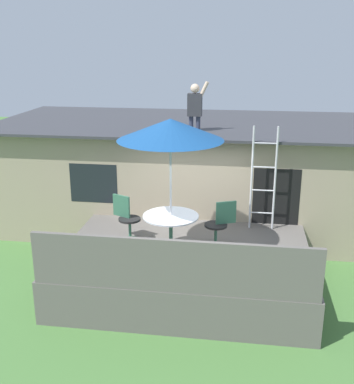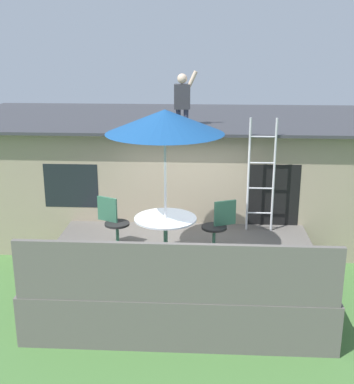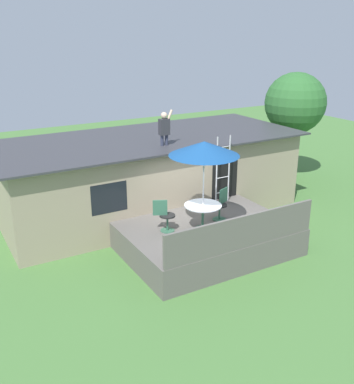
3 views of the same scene
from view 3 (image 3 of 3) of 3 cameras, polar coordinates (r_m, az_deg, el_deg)
ground_plane at (r=13.38m, az=3.72°, el=-7.35°), size 40.00×40.00×0.00m
house at (r=15.76m, az=-3.41°, el=2.21°), size 10.50×4.50×2.67m
deck at (r=13.20m, az=3.75°, el=-5.81°), size 4.71×3.40×0.80m
deck_railing at (r=11.64m, az=8.35°, el=-5.04°), size 4.61×0.08×0.90m
patio_table at (r=12.54m, az=3.29°, el=-2.31°), size 1.04×1.04×0.74m
patio_umbrella at (r=11.99m, az=3.45°, el=5.51°), size 1.90×1.90×2.54m
step_ladder at (r=14.43m, az=5.82°, el=2.79°), size 0.52×0.04×2.20m
person_figure at (r=14.13m, az=-1.59°, el=8.30°), size 0.47×0.20×1.11m
patio_chair_left at (r=12.49m, az=-1.56°, el=-3.01°), size 0.59×0.44×0.92m
patio_chair_right at (r=13.34m, az=5.58°, el=-1.58°), size 0.60×0.44×0.92m
backyard_tree at (r=19.79m, az=14.70°, el=10.70°), size 2.54×2.54×4.49m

